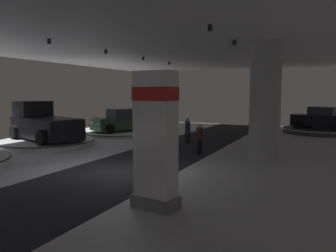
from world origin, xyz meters
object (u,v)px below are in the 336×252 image
at_px(display_platform_far_left, 121,133).
at_px(visitor_walking_far, 188,129).
at_px(display_car_deep_right, 322,119).
at_px(pickup_truck_mid_left, 43,124).
at_px(display_car_deep_left, 152,114).
at_px(visitor_walking_near, 199,137).
at_px(display_platform_deep_left, 153,124).
at_px(display_platform_mid_left, 47,142).
at_px(brand_sign_pylon, 155,138).
at_px(display_car_far_left, 121,121).
at_px(display_platform_deep_right, 321,130).
at_px(column_right, 265,101).

relative_size(display_platform_far_left, visitor_walking_far, 3.55).
xyz_separation_m(display_car_deep_right, pickup_truck_mid_left, (-15.17, -13.59, 0.13)).
distance_m(display_car_deep_left, visitor_walking_near, 15.47).
bearing_deg(display_platform_deep_left, display_platform_far_left, -82.53).
bearing_deg(display_car_deep_right, display_platform_mid_left, -137.35).
xyz_separation_m(brand_sign_pylon, display_car_far_left, (-9.87, 13.48, -0.92)).
distance_m(display_platform_deep_right, display_platform_deep_left, 14.69).
xyz_separation_m(display_car_far_left, pickup_truck_mid_left, (-1.39, -6.34, 0.25)).
height_order(column_right, visitor_walking_far, column_right).
xyz_separation_m(pickup_truck_mid_left, visitor_walking_far, (7.71, 4.11, -0.34)).
bearing_deg(pickup_truck_mid_left, display_car_deep_right, 41.85).
distance_m(column_right, display_car_deep_right, 12.66).
distance_m(display_platform_far_left, visitor_walking_near, 9.92).
height_order(display_car_deep_right, display_car_far_left, display_car_deep_right).
distance_m(brand_sign_pylon, display_car_deep_right, 21.11).
relative_size(brand_sign_pylon, display_car_far_left, 0.81).
distance_m(brand_sign_pylon, visitor_walking_near, 8.25).
bearing_deg(display_car_deep_right, display_platform_far_left, -152.20).
xyz_separation_m(display_platform_far_left, display_car_deep_left, (-0.94, 7.01, 0.95)).
bearing_deg(brand_sign_pylon, pickup_truck_mid_left, 147.62).
height_order(brand_sign_pylon, display_car_deep_right, brand_sign_pylon).
distance_m(display_platform_mid_left, visitor_walking_far, 8.56).
xyz_separation_m(display_car_deep_right, display_car_far_left, (-13.78, -7.25, -0.13)).
relative_size(display_car_deep_right, display_platform_deep_left, 0.97).
xyz_separation_m(column_right, display_car_deep_left, (-12.33, 12.05, -1.67)).
xyz_separation_m(display_platform_mid_left, visitor_walking_near, (9.33, 1.00, 0.73)).
bearing_deg(display_car_deep_right, display_car_far_left, -152.27).
xyz_separation_m(display_platform_far_left, display_platform_deep_left, (-0.92, 6.99, 0.05)).
bearing_deg(display_platform_deep_right, display_car_deep_left, -178.91).
bearing_deg(column_right, display_car_deep_left, 135.65).
bearing_deg(display_platform_far_left, brand_sign_pylon, -53.70).
height_order(column_right, display_platform_deep_left, column_right).
xyz_separation_m(display_platform_far_left, visitor_walking_near, (8.26, -5.43, 0.78)).
bearing_deg(display_platform_deep_right, display_platform_far_left, -152.12).
distance_m(display_platform_deep_right, display_car_deep_right, 0.93).
xyz_separation_m(brand_sign_pylon, pickup_truck_mid_left, (-11.25, 7.14, -0.66)).
bearing_deg(display_platform_deep_right, display_car_deep_right, -20.99).
bearing_deg(brand_sign_pylon, visitor_walking_far, 107.48).
bearing_deg(brand_sign_pylon, display_car_deep_right, 79.30).
height_order(brand_sign_pylon, display_platform_deep_right, brand_sign_pylon).
relative_size(brand_sign_pylon, display_platform_mid_left, 0.65).
distance_m(column_right, pickup_truck_mid_left, 12.91).
bearing_deg(display_car_far_left, visitor_walking_far, -19.42).
relative_size(pickup_truck_mid_left, visitor_walking_far, 3.58).
bearing_deg(display_car_deep_right, visitor_walking_far, -128.22).
bearing_deg(display_car_deep_right, brand_sign_pylon, -100.70).
bearing_deg(display_platform_deep_right, display_platform_deep_left, -178.85).
height_order(display_platform_far_left, visitor_walking_near, visitor_walking_near).
relative_size(column_right, display_car_far_left, 1.21).
distance_m(display_platform_deep_right, display_platform_far_left, 15.58).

